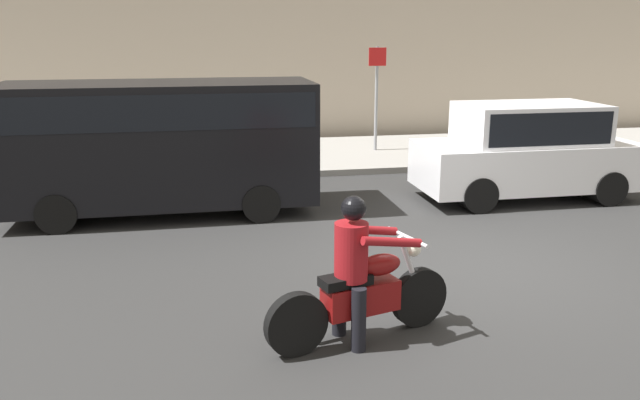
# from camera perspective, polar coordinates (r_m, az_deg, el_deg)

# --- Properties ---
(ground_plane) EXTENTS (80.00, 80.00, 0.00)m
(ground_plane) POSITION_cam_1_polar(r_m,az_deg,el_deg) (9.12, 13.52, -5.62)
(ground_plane) COLOR #282828
(sidewalk_slab) EXTENTS (40.00, 4.40, 0.14)m
(sidewalk_slab) POSITION_cam_1_polar(r_m,az_deg,el_deg) (16.46, 2.06, 4.09)
(sidewalk_slab) COLOR gray
(sidewalk_slab) RESTS_ON ground_plane
(motorcycle_with_rider_crimson) EXTENTS (2.06, 0.84, 1.55)m
(motorcycle_with_rider_crimson) POSITION_cam_1_polar(r_m,az_deg,el_deg) (6.63, 3.53, -7.24)
(motorcycle_with_rider_crimson) COLOR black
(motorcycle_with_rider_crimson) RESTS_ON ground_plane
(parked_hatchback_white) EXTENTS (4.07, 1.76, 1.80)m
(parked_hatchback_white) POSITION_cam_1_polar(r_m,az_deg,el_deg) (12.75, 17.77, 4.22)
(parked_hatchback_white) COLOR silver
(parked_hatchback_white) RESTS_ON ground_plane
(parked_van_black) EXTENTS (5.20, 1.96, 2.27)m
(parked_van_black) POSITION_cam_1_polar(r_m,az_deg,el_deg) (11.41, -13.89, 5.29)
(parked_van_black) COLOR black
(parked_van_black) RESTS_ON ground_plane
(street_sign_post) EXTENTS (0.44, 0.08, 2.58)m
(street_sign_post) POSITION_cam_1_polar(r_m,az_deg,el_deg) (16.44, 5.00, 9.78)
(street_sign_post) COLOR gray
(street_sign_post) RESTS_ON sidewalk_slab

